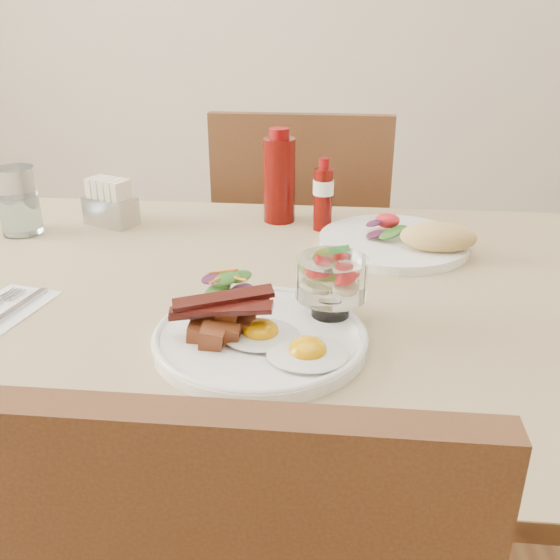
% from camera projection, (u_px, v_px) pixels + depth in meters
% --- Properties ---
extents(table, '(1.33, 0.88, 0.75)m').
position_uv_depth(table, '(275.00, 341.00, 1.00)').
color(table, brown).
rests_on(table, ground).
extents(chair_far, '(0.42, 0.42, 0.93)m').
position_uv_depth(chair_far, '(302.00, 262.00, 1.66)').
color(chair_far, brown).
rests_on(chair_far, ground).
extents(main_plate, '(0.28, 0.28, 0.02)m').
position_uv_depth(main_plate, '(260.00, 339.00, 0.81)').
color(main_plate, white).
rests_on(main_plate, table).
extents(fried_eggs, '(0.17, 0.14, 0.03)m').
position_uv_depth(fried_eggs, '(283.00, 342.00, 0.77)').
color(fried_eggs, silver).
rests_on(fried_eggs, main_plate).
extents(bacon_potato_pile, '(0.14, 0.08, 0.05)m').
position_uv_depth(bacon_potato_pile, '(221.00, 320.00, 0.79)').
color(bacon_potato_pile, maroon).
rests_on(bacon_potato_pile, main_plate).
extents(side_salad, '(0.08, 0.08, 0.04)m').
position_uv_depth(side_salad, '(229.00, 288.00, 0.89)').
color(side_salad, '#234C14').
rests_on(side_salad, main_plate).
extents(fruit_cup, '(0.10, 0.10, 0.10)m').
position_uv_depth(fruit_cup, '(331.00, 278.00, 0.84)').
color(fruit_cup, white).
rests_on(fruit_cup, main_plate).
extents(second_plate, '(0.28, 0.27, 0.07)m').
position_uv_depth(second_plate, '(404.00, 240.00, 1.12)').
color(second_plate, white).
rests_on(second_plate, table).
extents(ketchup_bottle, '(0.07, 0.07, 0.19)m').
position_uv_depth(ketchup_bottle, '(279.00, 179.00, 1.23)').
color(ketchup_bottle, '#540704').
rests_on(ketchup_bottle, table).
extents(hot_sauce_bottle, '(0.04, 0.04, 0.14)m').
position_uv_depth(hot_sauce_bottle, '(323.00, 196.00, 1.19)').
color(hot_sauce_bottle, '#540704').
rests_on(hot_sauce_bottle, table).
extents(sugar_caddy, '(0.12, 0.09, 0.09)m').
position_uv_depth(sugar_caddy, '(110.00, 205.00, 1.23)').
color(sugar_caddy, '#B5B5BA').
rests_on(sugar_caddy, table).
extents(water_glass, '(0.07, 0.07, 0.13)m').
position_uv_depth(water_glass, '(19.00, 205.00, 1.18)').
color(water_glass, white).
rests_on(water_glass, table).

